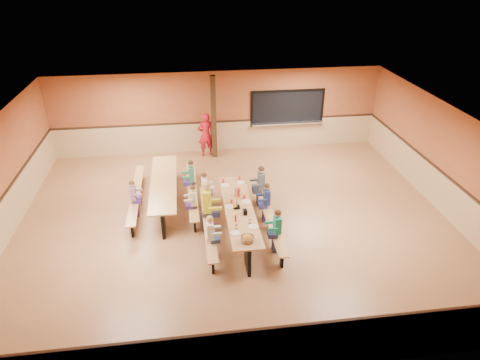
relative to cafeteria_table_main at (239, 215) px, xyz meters
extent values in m
plane|color=brown|center=(-0.05, 0.52, -0.53)|extent=(12.00, 12.00, 0.00)
cube|color=brown|center=(-0.05, 5.52, 0.97)|extent=(12.00, 0.04, 3.00)
cube|color=brown|center=(-0.05, -4.48, 0.97)|extent=(12.00, 0.04, 3.00)
cube|color=brown|center=(5.95, 0.52, 0.97)|extent=(0.04, 10.00, 3.00)
cube|color=white|center=(-0.05, 0.52, 2.47)|extent=(12.00, 10.00, 0.04)
cube|color=black|center=(2.55, 5.49, 1.02)|extent=(2.60, 0.06, 1.20)
cube|color=silver|center=(2.55, 5.40, 0.45)|extent=(2.70, 0.28, 0.06)
cube|color=black|center=(-0.25, 4.92, 0.97)|extent=(0.18, 0.18, 3.00)
cube|color=#AF7B45|center=(0.00, 0.00, 0.19)|extent=(0.75, 3.60, 0.04)
cube|color=black|center=(0.00, -1.55, -0.18)|extent=(0.08, 0.60, 0.70)
cube|color=black|center=(0.00, 1.55, -0.18)|extent=(0.08, 0.60, 0.70)
cube|color=#AF7B45|center=(-0.83, 0.00, -0.09)|extent=(0.26, 3.60, 0.04)
cube|color=black|center=(-0.83, 0.00, -0.32)|extent=(0.06, 0.18, 0.41)
cube|color=#AF7B45|center=(0.83, 0.00, -0.09)|extent=(0.26, 3.60, 0.04)
cube|color=black|center=(0.83, 0.00, -0.32)|extent=(0.06, 0.18, 0.41)
cube|color=#AF7B45|center=(-2.00, 1.75, 0.19)|extent=(0.75, 3.60, 0.04)
cube|color=black|center=(-2.00, 0.20, -0.18)|extent=(0.08, 0.60, 0.70)
cube|color=black|center=(-2.00, 3.30, -0.18)|extent=(0.08, 0.60, 0.70)
cube|color=#AF7B45|center=(-2.83, 1.75, -0.09)|extent=(0.26, 3.60, 0.04)
cube|color=black|center=(-2.83, 1.75, -0.32)|extent=(0.06, 0.18, 0.41)
cube|color=#AF7B45|center=(-1.18, 1.75, -0.09)|extent=(0.26, 3.60, 0.04)
cube|color=black|center=(-1.18, 1.75, -0.32)|extent=(0.06, 0.18, 0.41)
imported|color=red|center=(-0.55, 5.07, 0.29)|extent=(0.66, 0.49, 1.63)
cylinder|color=red|center=(0.05, 0.66, 0.32)|extent=(0.16, 0.16, 0.22)
cube|color=black|center=(0.12, -0.30, 0.28)|extent=(0.10, 0.14, 0.13)
cylinder|color=yellow|center=(-0.10, -0.02, 0.30)|extent=(0.06, 0.06, 0.17)
cylinder|color=#B2140F|center=(-0.16, -0.58, 0.30)|extent=(0.06, 0.06, 0.17)
cube|color=black|center=(-0.06, 0.03, 0.24)|extent=(0.16, 0.16, 0.06)
cube|color=#AF7B45|center=(-0.06, 0.03, 0.52)|extent=(0.02, 0.09, 0.50)
camera|label=1|loc=(-1.25, -9.46, 6.15)|focal=32.00mm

